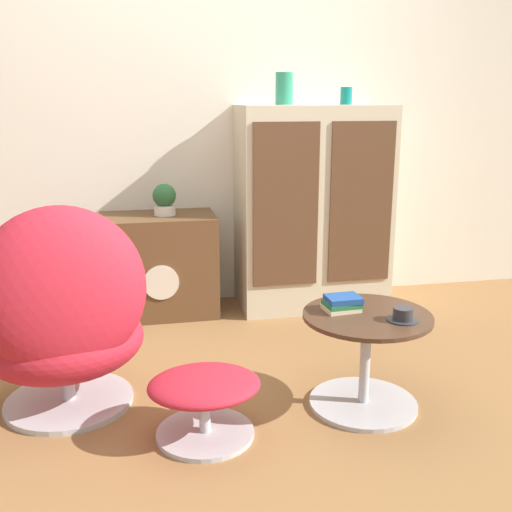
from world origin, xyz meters
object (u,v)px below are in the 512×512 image
object	(u,v)px
sideboard	(312,208)
teacup	(403,315)
egg_chair	(63,318)
book_stack	(342,303)
tv_console	(159,265)
coffee_table	(365,356)
vase_leftmost	(284,89)
vase_inner_left	(346,96)
ottoman	(204,394)
potted_plant	(164,199)

from	to	relation	value
sideboard	teacup	size ratio (longest dim) A/B	9.81
egg_chair	book_stack	world-z (taller)	egg_chair
tv_console	coffee_table	xyz separation A→B (m)	(0.80, -1.34, -0.08)
egg_chair	vase_leftmost	size ratio (longest dim) A/B	4.97
coffee_table	sideboard	bearing A→B (deg)	83.26
coffee_table	vase_inner_left	xyz separation A→B (m)	(0.35, 1.32, 1.07)
sideboard	ottoman	distance (m)	1.72
vase_inner_left	teacup	bearing A→B (deg)	-99.60
ottoman	teacup	size ratio (longest dim) A/B	3.45
coffee_table	potted_plant	bearing A→B (deg)	119.18
sideboard	book_stack	world-z (taller)	sideboard
tv_console	vase_leftmost	bearing A→B (deg)	-1.51
ottoman	potted_plant	xyz separation A→B (m)	(-0.05, 1.45, 0.53)
tv_console	sideboard	bearing A→B (deg)	-1.44
egg_chair	potted_plant	xyz separation A→B (m)	(0.48, 1.13, 0.29)
sideboard	vase_leftmost	size ratio (longest dim) A/B	6.79
book_stack	egg_chair	bearing A→B (deg)	172.55
ottoman	teacup	distance (m)	0.85
teacup	book_stack	bearing A→B (deg)	140.61
ottoman	book_stack	size ratio (longest dim) A/B	2.79
potted_plant	teacup	bearing A→B (deg)	-59.20
ottoman	vase_inner_left	world-z (taller)	vase_inner_left
coffee_table	book_stack	xyz separation A→B (m)	(-0.09, 0.06, 0.22)
tv_console	book_stack	size ratio (longest dim) A/B	4.35
vase_leftmost	potted_plant	distance (m)	0.96
vase_leftmost	potted_plant	size ratio (longest dim) A/B	0.98
vase_leftmost	teacup	size ratio (longest dim) A/B	1.44
ottoman	coffee_table	xyz separation A→B (m)	(0.70, 0.10, 0.05)
vase_leftmost	teacup	bearing A→B (deg)	-84.27
coffee_table	teacup	distance (m)	0.26
ottoman	coffee_table	distance (m)	0.71
coffee_table	tv_console	bearing A→B (deg)	120.69
coffee_table	vase_leftmost	xyz separation A→B (m)	(-0.03, 1.32, 1.11)
tv_console	ottoman	size ratio (longest dim) A/B	1.56
tv_console	coffee_table	distance (m)	1.56
potted_plant	coffee_table	bearing A→B (deg)	-60.82
tv_console	ottoman	xyz separation A→B (m)	(0.10, -1.45, -0.13)
vase_inner_left	potted_plant	distance (m)	1.25
vase_inner_left	book_stack	distance (m)	1.58
sideboard	teacup	distance (m)	1.43
egg_chair	potted_plant	size ratio (longest dim) A/B	4.88
coffee_table	vase_inner_left	size ratio (longest dim) A/B	5.26
vase_leftmost	egg_chair	bearing A→B (deg)	-137.27
sideboard	vase_leftmost	distance (m)	0.74
sideboard	coffee_table	world-z (taller)	sideboard
egg_chair	coffee_table	distance (m)	1.27
egg_chair	coffee_table	world-z (taller)	egg_chair
sideboard	vase_inner_left	size ratio (longest dim) A/B	12.17
sideboard	teacup	world-z (taller)	sideboard
egg_chair	ottoman	distance (m)	0.66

